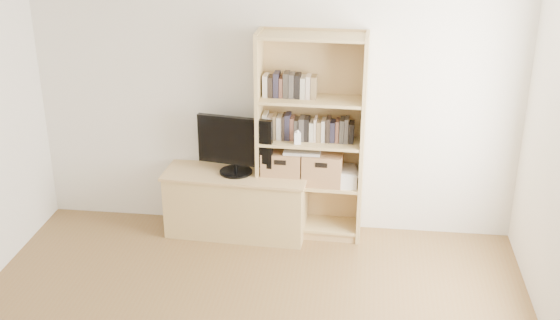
% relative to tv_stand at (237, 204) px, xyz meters
% --- Properties ---
extents(back_wall, '(4.50, 0.02, 2.60)m').
position_rel_tv_stand_xyz_m(back_wall, '(0.33, 0.24, 1.00)').
color(back_wall, white).
rests_on(back_wall, floor).
extents(ceiling, '(4.50, 5.00, 0.01)m').
position_rel_tv_stand_xyz_m(ceiling, '(0.33, -2.26, 2.30)').
color(ceiling, white).
rests_on(ceiling, back_wall).
extents(tv_stand, '(1.32, 0.55, 0.60)m').
position_rel_tv_stand_xyz_m(tv_stand, '(0.00, 0.00, 0.00)').
color(tv_stand, tan).
rests_on(tv_stand, floor).
extents(bookshelf, '(0.98, 0.37, 1.95)m').
position_rel_tv_stand_xyz_m(bookshelf, '(0.69, 0.07, 0.67)').
color(bookshelf, tan).
rests_on(bookshelf, floor).
extents(television, '(0.71, 0.17, 0.56)m').
position_rel_tv_stand_xyz_m(television, '(0.00, 0.00, 0.60)').
color(television, black).
rests_on(television, tv_stand).
extents(books_row_mid, '(0.80, 0.16, 0.21)m').
position_rel_tv_stand_xyz_m(books_row_mid, '(0.69, 0.09, 0.76)').
color(books_row_mid, beige).
rests_on(books_row_mid, bookshelf).
extents(books_row_upper, '(0.36, 0.13, 0.19)m').
position_rel_tv_stand_xyz_m(books_row_upper, '(0.47, 0.10, 1.15)').
color(books_row_upper, beige).
rests_on(books_row_upper, bookshelf).
extents(baby_monitor, '(0.06, 0.05, 0.11)m').
position_rel_tv_stand_xyz_m(baby_monitor, '(0.58, -0.03, 0.71)').
color(baby_monitor, white).
rests_on(baby_monitor, bookshelf).
extents(basket_left, '(0.37, 0.31, 0.30)m').
position_rel_tv_stand_xyz_m(basket_left, '(0.43, 0.07, 0.39)').
color(basket_left, '#A07748').
rests_on(basket_left, bookshelf).
extents(basket_right, '(0.37, 0.31, 0.30)m').
position_rel_tv_stand_xyz_m(basket_right, '(0.80, 0.06, 0.39)').
color(basket_right, '#A07748').
rests_on(basket_right, bookshelf).
extents(laptop, '(0.34, 0.24, 0.03)m').
position_rel_tv_stand_xyz_m(laptop, '(0.61, 0.06, 0.56)').
color(laptop, silver).
rests_on(laptop, basket_left).
extents(magazine_stack, '(0.21, 0.29, 0.13)m').
position_rel_tv_stand_xyz_m(magazine_stack, '(1.02, 0.06, 0.31)').
color(magazine_stack, beige).
rests_on(magazine_stack, bookshelf).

